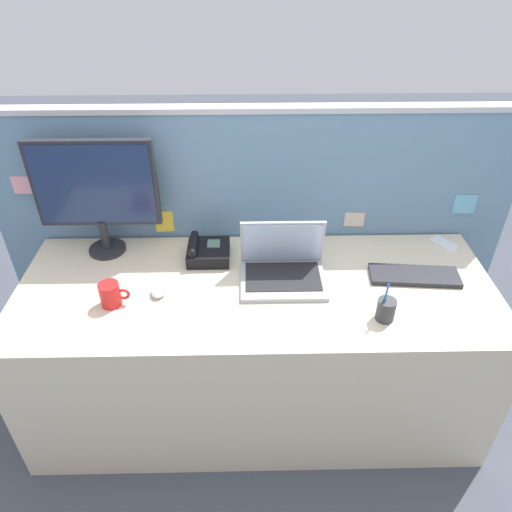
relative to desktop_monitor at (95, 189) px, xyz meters
name	(u,v)px	position (x,y,z in m)	size (l,w,h in m)	color
ground_plane	(256,400)	(0.68, -0.28, -1.06)	(10.00, 10.00, 0.00)	#424751
desk	(256,349)	(0.68, -0.28, -0.68)	(2.00, 0.76, 0.74)	beige
cubicle_divider	(254,242)	(0.68, 0.13, -0.37)	(2.41, 0.08, 1.36)	#6084A3
desktop_monitor	(95,189)	(0.00, 0.00, 0.00)	(0.53, 0.17, 0.53)	#232328
laptop	(283,265)	(0.79, -0.21, -0.26)	(0.35, 0.27, 0.24)	#9EA0A8
desk_phone	(207,252)	(0.46, -0.08, -0.28)	(0.19, 0.18, 0.09)	black
keyboard_main	(414,276)	(1.35, -0.24, -0.30)	(0.37, 0.13, 0.02)	#232328
computer_mouse_right_hand	(159,290)	(0.28, -0.32, -0.30)	(0.06, 0.10, 0.03)	silver
pen_cup	(386,309)	(1.17, -0.49, -0.27)	(0.07, 0.07, 0.17)	#333338
cell_phone_white_slab	(444,244)	(1.57, 0.01, -0.31)	(0.07, 0.13, 0.01)	silver
coffee_mug	(111,294)	(0.10, -0.38, -0.26)	(0.12, 0.08, 0.10)	red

